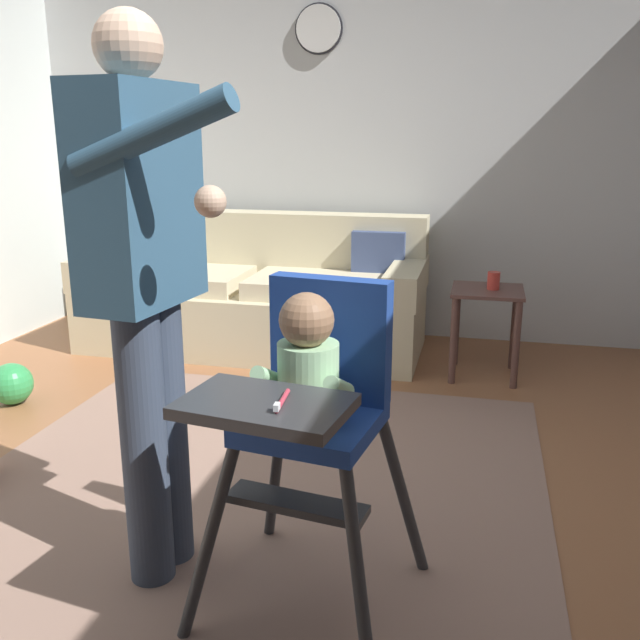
{
  "coord_description": "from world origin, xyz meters",
  "views": [
    {
      "loc": [
        0.92,
        -2.17,
        1.38
      ],
      "look_at": [
        0.44,
        -0.14,
        0.81
      ],
      "focal_mm": 38.53,
      "sensor_mm": 36.0,
      "label": 1
    }
  ],
  "objects_px": {
    "high_chair": "(312,390)",
    "couch": "(256,297)",
    "adult_standing": "(146,279)",
    "sippy_cup": "(494,281)",
    "toy_ball": "(12,384)",
    "wall_clock": "(319,29)",
    "side_table": "(486,313)"
  },
  "relations": [
    {
      "from": "high_chair",
      "to": "couch",
      "type": "bearing_deg",
      "value": -149.75
    },
    {
      "from": "adult_standing",
      "to": "sippy_cup",
      "type": "relative_size",
      "value": 17.01
    },
    {
      "from": "toy_ball",
      "to": "sippy_cup",
      "type": "xyz_separation_m",
      "value": [
        2.43,
        1.02,
        0.46
      ]
    },
    {
      "from": "high_chair",
      "to": "wall_clock",
      "type": "bearing_deg",
      "value": -158.69
    },
    {
      "from": "high_chair",
      "to": "toy_ball",
      "type": "height_order",
      "value": "high_chair"
    },
    {
      "from": "couch",
      "to": "adult_standing",
      "type": "xyz_separation_m",
      "value": [
        0.48,
        -2.39,
        0.64
      ]
    },
    {
      "from": "high_chair",
      "to": "adult_standing",
      "type": "relative_size",
      "value": 0.58
    },
    {
      "from": "side_table",
      "to": "wall_clock",
      "type": "bearing_deg",
      "value": 147.44
    },
    {
      "from": "adult_standing",
      "to": "couch",
      "type": "bearing_deg",
      "value": 107.37
    },
    {
      "from": "adult_standing",
      "to": "toy_ball",
      "type": "height_order",
      "value": "adult_standing"
    },
    {
      "from": "couch",
      "to": "side_table",
      "type": "xyz_separation_m",
      "value": [
        1.48,
        -0.27,
        0.05
      ]
    },
    {
      "from": "couch",
      "to": "sippy_cup",
      "type": "xyz_separation_m",
      "value": [
        1.51,
        -0.27,
        0.24
      ]
    },
    {
      "from": "couch",
      "to": "wall_clock",
      "type": "relative_size",
      "value": 6.95
    },
    {
      "from": "toy_ball",
      "to": "side_table",
      "type": "bearing_deg",
      "value": 22.99
    },
    {
      "from": "toy_ball",
      "to": "high_chair",
      "type": "bearing_deg",
      "value": -31.24
    },
    {
      "from": "side_table",
      "to": "wall_clock",
      "type": "height_order",
      "value": "wall_clock"
    },
    {
      "from": "couch",
      "to": "side_table",
      "type": "height_order",
      "value": "couch"
    },
    {
      "from": "couch",
      "to": "sippy_cup",
      "type": "relative_size",
      "value": 22.08
    },
    {
      "from": "high_chair",
      "to": "side_table",
      "type": "bearing_deg",
      "value": 175.61
    },
    {
      "from": "high_chair",
      "to": "toy_ball",
      "type": "bearing_deg",
      "value": -113.04
    },
    {
      "from": "couch",
      "to": "adult_standing",
      "type": "distance_m",
      "value": 2.52
    },
    {
      "from": "toy_ball",
      "to": "side_table",
      "type": "distance_m",
      "value": 2.62
    },
    {
      "from": "high_chair",
      "to": "toy_ball",
      "type": "distance_m",
      "value": 2.31
    },
    {
      "from": "wall_clock",
      "to": "sippy_cup",
      "type": "bearing_deg",
      "value": -31.93
    },
    {
      "from": "toy_ball",
      "to": "sippy_cup",
      "type": "height_order",
      "value": "sippy_cup"
    },
    {
      "from": "high_chair",
      "to": "sippy_cup",
      "type": "relative_size",
      "value": 9.8
    },
    {
      "from": "side_table",
      "to": "wall_clock",
      "type": "distance_m",
      "value": 2.16
    },
    {
      "from": "couch",
      "to": "wall_clock",
      "type": "xyz_separation_m",
      "value": [
        0.31,
        0.48,
        1.7
      ]
    },
    {
      "from": "wall_clock",
      "to": "toy_ball",
      "type": "bearing_deg",
      "value": -124.95
    },
    {
      "from": "sippy_cup",
      "to": "toy_ball",
      "type": "bearing_deg",
      "value": -157.26
    },
    {
      "from": "high_chair",
      "to": "wall_clock",
      "type": "distance_m",
      "value": 3.29
    },
    {
      "from": "couch",
      "to": "adult_standing",
      "type": "bearing_deg",
      "value": 11.31
    }
  ]
}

